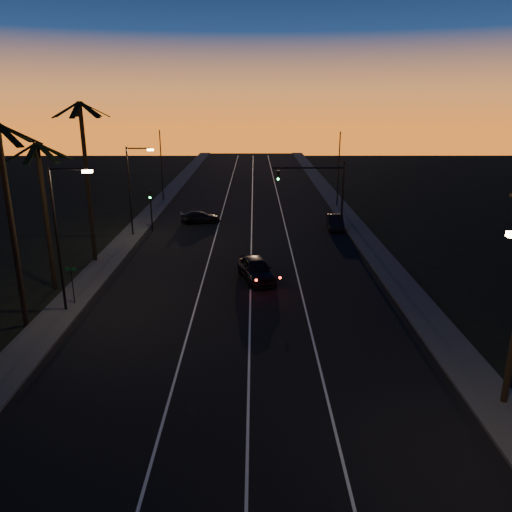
{
  "coord_description": "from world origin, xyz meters",
  "views": [
    {
      "loc": [
        0.77,
        -8.71,
        12.68
      ],
      "look_at": [
        0.88,
        21.4,
        3.18
      ],
      "focal_mm": 35.0,
      "sensor_mm": 36.0,
      "label": 1
    }
  ],
  "objects_px": {
    "signal_mast": "(319,183)",
    "right_car": "(335,222)",
    "lead_car": "(256,269)",
    "cross_car": "(200,217)"
  },
  "relations": [
    {
      "from": "cross_car",
      "to": "signal_mast",
      "type": "bearing_deg",
      "value": -15.39
    },
    {
      "from": "lead_car",
      "to": "cross_car",
      "type": "height_order",
      "value": "lead_car"
    },
    {
      "from": "signal_mast",
      "to": "right_car",
      "type": "xyz_separation_m",
      "value": [
        1.86,
        0.69,
        -4.05
      ]
    },
    {
      "from": "signal_mast",
      "to": "cross_car",
      "type": "bearing_deg",
      "value": 164.61
    },
    {
      "from": "right_car",
      "to": "cross_car",
      "type": "xyz_separation_m",
      "value": [
        -14.02,
        2.65,
        -0.1
      ]
    },
    {
      "from": "right_car",
      "to": "cross_car",
      "type": "height_order",
      "value": "right_car"
    },
    {
      "from": "lead_car",
      "to": "right_car",
      "type": "bearing_deg",
      "value": 61.75
    },
    {
      "from": "signal_mast",
      "to": "lead_car",
      "type": "relative_size",
      "value": 1.23
    },
    {
      "from": "signal_mast",
      "to": "cross_car",
      "type": "xyz_separation_m",
      "value": [
        -12.15,
        3.35,
        -4.15
      ]
    },
    {
      "from": "right_car",
      "to": "lead_car",
      "type": "bearing_deg",
      "value": -118.25
    }
  ]
}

